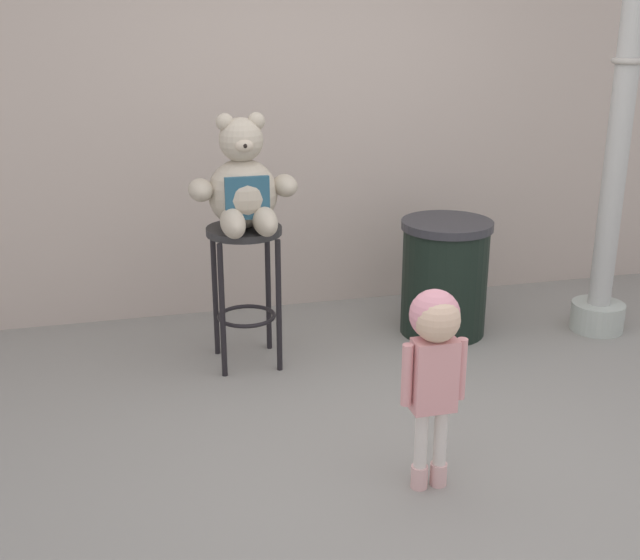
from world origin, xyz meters
TOP-DOWN VIEW (x-y plane):
  - ground_plane at (0.00, 0.00)m, footprint 24.00×24.00m
  - building_wall at (0.00, 2.26)m, footprint 6.96×0.30m
  - bar_stool_with_teddy at (-0.52, 1.24)m, footprint 0.42×0.42m
  - teddy_bear at (-0.52, 1.21)m, footprint 0.60×0.53m
  - child_walking at (0.03, -0.22)m, footprint 0.28×0.23m
  - trash_bin at (0.76, 1.39)m, footprint 0.57×0.57m
  - lamppost at (1.74, 1.18)m, footprint 0.33×0.33m

SIDE VIEW (x-z plane):
  - ground_plane at x=0.00m, z-range 0.00..0.00m
  - trash_bin at x=0.76m, z-range 0.00..0.73m
  - bar_stool_with_teddy at x=-0.52m, z-range 0.18..1.00m
  - child_walking at x=0.03m, z-range 0.20..1.10m
  - teddy_bear at x=-0.52m, z-range 0.73..1.36m
  - lamppost at x=1.74m, z-range -0.30..2.61m
  - building_wall at x=0.00m, z-range 0.00..3.68m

